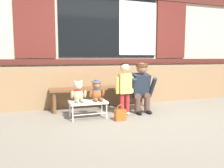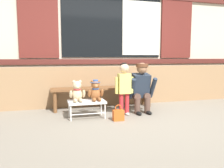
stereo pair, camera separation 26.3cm
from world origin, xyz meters
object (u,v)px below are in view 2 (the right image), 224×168
(wooden_bench_long, at_px, (103,90))
(handbag_on_ground, at_px, (118,115))
(teddy_bear_plain, at_px, (77,92))
(teddy_bear_with_hat, at_px, (96,91))
(child_standing, at_px, (124,83))
(adult_crouching, at_px, (141,88))
(small_display_bench, at_px, (87,103))

(wooden_bench_long, relative_size, handbag_on_ground, 7.72)
(teddy_bear_plain, relative_size, teddy_bear_with_hat, 1.00)
(child_standing, height_order, adult_crouching, child_standing)
(small_display_bench, xyz_separation_m, child_standing, (0.69, 0.01, 0.33))
(teddy_bear_with_hat, bearing_deg, child_standing, 1.13)
(teddy_bear_plain, distance_m, child_standing, 0.86)
(teddy_bear_with_hat, relative_size, child_standing, 0.38)
(wooden_bench_long, bearing_deg, child_standing, -69.75)
(wooden_bench_long, height_order, teddy_bear_with_hat, teddy_bear_with_hat)
(handbag_on_ground, bearing_deg, teddy_bear_with_hat, 134.74)
(child_standing, bearing_deg, adult_crouching, 13.77)
(wooden_bench_long, height_order, adult_crouching, adult_crouching)
(wooden_bench_long, distance_m, child_standing, 0.73)
(teddy_bear_with_hat, bearing_deg, wooden_bench_long, 66.32)
(teddy_bear_plain, distance_m, adult_crouching, 1.23)
(teddy_bear_plain, xyz_separation_m, child_standing, (0.85, 0.01, 0.13))
(wooden_bench_long, distance_m, small_display_bench, 0.81)
(teddy_bear_with_hat, bearing_deg, adult_crouching, 6.45)
(teddy_bear_plain, distance_m, handbag_on_ground, 0.80)
(wooden_bench_long, distance_m, handbag_on_ground, 1.02)
(child_standing, distance_m, handbag_on_ground, 0.63)
(teddy_bear_plain, relative_size, child_standing, 0.38)
(wooden_bench_long, relative_size, small_display_bench, 3.28)
(teddy_bear_plain, bearing_deg, teddy_bear_with_hat, 0.13)
(small_display_bench, bearing_deg, teddy_bear_plain, 179.49)
(teddy_bear_with_hat, xyz_separation_m, child_standing, (0.53, 0.01, 0.12))
(small_display_bench, relative_size, child_standing, 0.67)
(small_display_bench, distance_m, handbag_on_ground, 0.60)
(wooden_bench_long, bearing_deg, teddy_bear_plain, -132.71)
(small_display_bench, xyz_separation_m, adult_crouching, (1.06, 0.10, 0.21))
(small_display_bench, height_order, handbag_on_ground, small_display_bench)
(small_display_bench, height_order, adult_crouching, adult_crouching)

